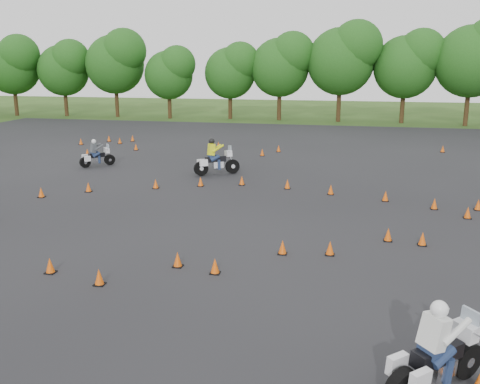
% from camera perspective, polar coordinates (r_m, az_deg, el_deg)
% --- Properties ---
extents(ground, '(140.00, 140.00, 0.00)m').
position_cam_1_polar(ground, '(17.45, -2.71, -6.93)').
color(ground, '#2D5119').
rests_on(ground, ground).
extents(asphalt_pad, '(62.00, 62.00, 0.00)m').
position_cam_1_polar(asphalt_pad, '(23.02, 1.02, -1.72)').
color(asphalt_pad, black).
rests_on(asphalt_pad, ground).
extents(treeline, '(87.26, 32.34, 11.11)m').
position_cam_1_polar(treeline, '(51.01, 10.65, 12.05)').
color(treeline, '#1D4D16').
rests_on(treeline, ground).
extents(traffic_cones, '(36.62, 33.05, 0.45)m').
position_cam_1_polar(traffic_cones, '(22.67, 1.74, -1.37)').
color(traffic_cones, '#E05309').
rests_on(traffic_cones, asphalt_pad).
extents(rider_grey, '(1.96, 2.01, 1.66)m').
position_cam_1_polar(rider_grey, '(33.03, -15.03, 4.08)').
color(rider_grey, '#3F4347').
rests_on(rider_grey, ground).
extents(rider_yellow, '(2.64, 2.07, 2.02)m').
position_cam_1_polar(rider_yellow, '(29.54, -2.46, 3.78)').
color(rider_yellow, '#D0D613').
rests_on(rider_yellow, ground).
extents(rider_white, '(2.41, 2.34, 1.98)m').
position_cam_1_polar(rider_white, '(11.11, 20.28, -14.98)').
color(rider_white, silver).
rests_on(rider_white, ground).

